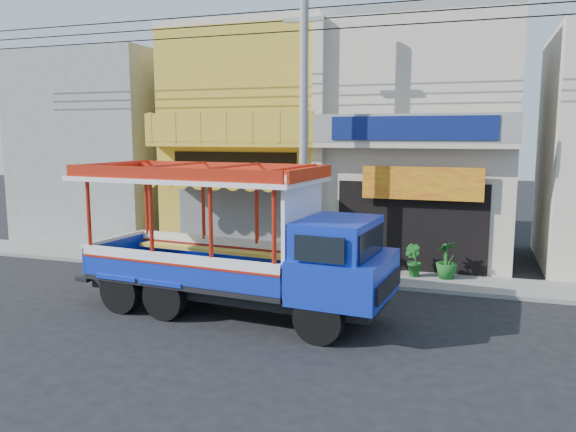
# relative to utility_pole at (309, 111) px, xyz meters

# --- Properties ---
(ground) EXTENTS (90.00, 90.00, 0.00)m
(ground) POSITION_rel_utility_pole_xyz_m (0.85, -3.30, -5.03)
(ground) COLOR black
(ground) RESTS_ON ground
(sidewalk) EXTENTS (30.00, 2.00, 0.12)m
(sidewalk) POSITION_rel_utility_pole_xyz_m (0.85, 0.70, -4.97)
(sidewalk) COLOR slate
(sidewalk) RESTS_ON ground
(shophouse_left) EXTENTS (6.00, 7.50, 8.24)m
(shophouse_left) POSITION_rel_utility_pole_xyz_m (-3.15, 4.66, -0.92)
(shophouse_left) COLOR gold
(shophouse_left) RESTS_ON ground
(shophouse_right) EXTENTS (6.00, 6.75, 8.24)m
(shophouse_right) POSITION_rel_utility_pole_xyz_m (2.85, 4.66, -0.93)
(shophouse_right) COLOR beige
(shophouse_right) RESTS_ON ground
(party_pilaster) EXTENTS (0.35, 0.30, 8.00)m
(party_pilaster) POSITION_rel_utility_pole_xyz_m (-0.15, 1.55, -1.03)
(party_pilaster) COLOR beige
(party_pilaster) RESTS_ON ground
(filler_building_left) EXTENTS (6.00, 6.00, 7.60)m
(filler_building_left) POSITION_rel_utility_pole_xyz_m (-10.15, 4.70, -1.23)
(filler_building_left) COLOR gray
(filler_building_left) RESTS_ON ground
(utility_pole) EXTENTS (28.00, 0.26, 9.00)m
(utility_pole) POSITION_rel_utility_pole_xyz_m (0.00, 0.00, 0.00)
(utility_pole) COLOR gray
(utility_pole) RESTS_ON ground
(songthaew_truck) EXTENTS (7.99, 3.21, 3.64)m
(songthaew_truck) POSITION_rel_utility_pole_xyz_m (-0.26, -3.75, -3.28)
(songthaew_truck) COLOR black
(songthaew_truck) RESTS_ON ground
(green_sign) EXTENTS (0.62, 0.43, 0.97)m
(green_sign) POSITION_rel_utility_pole_xyz_m (-4.22, 0.40, -4.51)
(green_sign) COLOR black
(green_sign) RESTS_ON sidewalk
(potted_plant_a) EXTENTS (0.99, 1.03, 0.88)m
(potted_plant_a) POSITION_rel_utility_pole_xyz_m (1.60, 1.07, -4.47)
(potted_plant_a) COLOR #17531B
(potted_plant_a) RESTS_ON sidewalk
(potted_plant_b) EXTENTS (0.68, 0.66, 0.96)m
(potted_plant_b) POSITION_rel_utility_pole_xyz_m (3.01, 1.00, -4.43)
(potted_plant_b) COLOR #17531B
(potted_plant_b) RESTS_ON sidewalk
(potted_plant_c) EXTENTS (0.89, 0.89, 1.13)m
(potted_plant_c) POSITION_rel_utility_pole_xyz_m (3.99, 1.05, -4.35)
(potted_plant_c) COLOR #17531B
(potted_plant_c) RESTS_ON sidewalk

